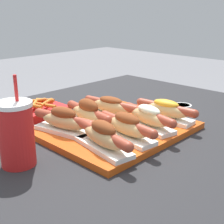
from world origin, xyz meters
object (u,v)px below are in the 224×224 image
at_px(drink_cup, 16,134).
at_px(hot_dog_1, 127,126).
at_px(serving_tray, 117,129).
at_px(hot_dog_3, 166,110).
at_px(hot_dog_5, 88,113).
at_px(fries_basket, 39,112).
at_px(hot_dog_6, 111,107).
at_px(hot_dog_0, 103,137).
at_px(hot_dog_2, 149,117).
at_px(hot_dog_4, 64,121).
at_px(sauce_bowl, 182,108).

bearing_deg(drink_cup, hot_dog_1, -22.06).
height_order(serving_tray, hot_dog_3, hot_dog_3).
relative_size(serving_tray, hot_dog_1, 1.95).
relative_size(hot_dog_5, fries_basket, 1.19).
distance_m(hot_dog_3, hot_dog_6, 0.18).
height_order(hot_dog_0, hot_dog_2, hot_dog_0).
bearing_deg(serving_tray, hot_dog_0, -148.44).
distance_m(hot_dog_4, hot_dog_5, 0.09).
height_order(hot_dog_0, hot_dog_3, hot_dog_0).
distance_m(hot_dog_1, hot_dog_6, 0.19).
bearing_deg(fries_basket, serving_tray, -71.70).
xyz_separation_m(hot_dog_3, hot_dog_6, (-0.09, 0.15, -0.00)).
height_order(hot_dog_0, hot_dog_5, hot_dog_5).
bearing_deg(hot_dog_4, sauce_bowl, -14.24).
relative_size(serving_tray, fries_basket, 2.33).
relative_size(hot_dog_5, sauce_bowl, 3.40).
bearing_deg(hot_dog_0, hot_dog_3, 2.80).
xyz_separation_m(serving_tray, hot_dog_0, (-0.14, -0.09, 0.04)).
height_order(hot_dog_5, sauce_bowl, hot_dog_5).
distance_m(hot_dog_1, fries_basket, 0.36).
relative_size(hot_dog_0, hot_dog_2, 1.01).
bearing_deg(hot_dog_5, hot_dog_6, 3.37).
height_order(hot_dog_1, hot_dog_3, hot_dog_1).
height_order(serving_tray, hot_dog_5, hot_dog_5).
bearing_deg(drink_cup, hot_dog_2, -15.31).
relative_size(hot_dog_0, sauce_bowl, 3.39).
height_order(hot_dog_1, hot_dog_2, hot_dog_1).
bearing_deg(serving_tray, hot_dog_4, 151.32).
distance_m(serving_tray, sauce_bowl, 0.31).
bearing_deg(fries_basket, hot_dog_3, -55.72).
height_order(hot_dog_2, hot_dog_4, hot_dog_4).
bearing_deg(hot_dog_4, hot_dog_1, -59.91).
bearing_deg(hot_dog_5, hot_dog_2, -54.23).
xyz_separation_m(hot_dog_1, hot_dog_6, (0.10, 0.16, -0.00)).
distance_m(hot_dog_5, hot_dog_6, 0.10).
bearing_deg(hot_dog_3, hot_dog_5, 143.63).
bearing_deg(hot_dog_3, hot_dog_1, -177.52).
relative_size(hot_dog_2, fries_basket, 1.18).
bearing_deg(hot_dog_6, hot_dog_3, -58.17).
relative_size(serving_tray, hot_dog_6, 1.95).
xyz_separation_m(hot_dog_4, hot_dog_5, (0.09, -0.00, 0.00)).
bearing_deg(hot_dog_4, hot_dog_0, -90.97).
relative_size(hot_dog_2, hot_dog_3, 0.98).
distance_m(hot_dog_1, hot_dog_5, 0.15).
height_order(hot_dog_5, drink_cup, drink_cup).
bearing_deg(hot_dog_5, hot_dog_0, -120.29).
distance_m(hot_dog_2, hot_dog_5, 0.18).
height_order(hot_dog_4, sauce_bowl, hot_dog_4).
xyz_separation_m(hot_dog_0, hot_dog_3, (0.29, 0.01, -0.00)).
distance_m(hot_dog_3, hot_dog_5, 0.24).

